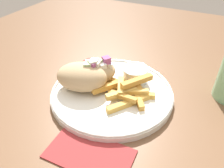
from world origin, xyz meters
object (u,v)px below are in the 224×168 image
Objects in this scene: pita_sandwich_far at (95,72)px; sauce_ramekin at (135,73)px; plate at (112,92)px; fries_pile at (125,91)px; pita_sandwich_near at (82,76)px.

pita_sandwich_far is 0.10m from sauce_ramekin.
pita_sandwich_far is (-0.05, 0.02, 0.03)m from plate.
pita_sandwich_far is 0.09m from fries_pile.
pita_sandwich_near is at bearing -156.27° from pita_sandwich_far.
pita_sandwich_near is 0.04m from pita_sandwich_far.
fries_pile is 2.31× the size of sauce_ramekin.
pita_sandwich_far is (0.01, 0.04, -0.01)m from pita_sandwich_near.
plate is at bearing 178.92° from fries_pile.
plate is at bearing 0.75° from pita_sandwich_near.
plate is 0.08m from sauce_ramekin.
pita_sandwich_near is 0.10m from fries_pile.
plate is 0.04m from fries_pile.
pita_sandwich_far reaches higher than fries_pile.
pita_sandwich_far is 0.85× the size of fries_pile.
sauce_ramekin is (0.10, 0.08, -0.01)m from pita_sandwich_near.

